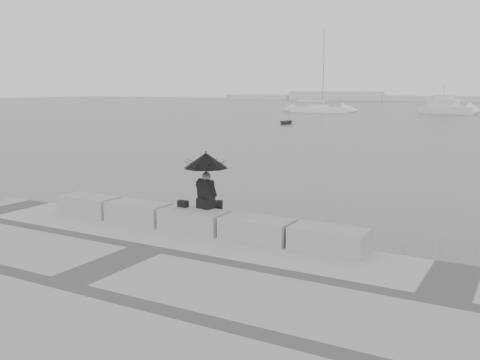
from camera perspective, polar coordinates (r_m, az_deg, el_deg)
The scene contains 11 objects.
ground at distance 13.43m, azimuth -3.83°, elevation -7.01°, with size 360.00×360.00×0.00m, color #3F4244.
stone_block_far_left at distance 15.00m, azimuth -15.78°, elevation -2.61°, with size 1.60×0.80×0.50m, color gray.
stone_block_left at distance 13.87m, azimuth -10.79°, elevation -3.41°, with size 1.60×0.80×0.50m, color gray.
stone_block_centre at distance 12.87m, azimuth -4.96°, elevation -4.30°, with size 1.60×0.80×0.50m, color gray.
stone_block_right at distance 12.02m, azimuth 1.78°, elevation -5.28°, with size 1.60×0.80×0.50m, color gray.
stone_block_far_right at distance 11.37m, azimuth 9.45°, elevation -6.31°, with size 1.60×0.80×0.50m, color gray.
seated_person at distance 12.83m, azimuth -3.68°, elevation 1.30°, with size 1.08×1.08×1.39m.
bag at distance 13.15m, azimuth -6.10°, elevation -2.54°, with size 0.25×0.14×0.16m, color black.
sailboat_left at distance 88.42m, azimuth 8.41°, elevation 7.50°, with size 9.39×4.35×12.90m.
motor_cruiser at distance 88.36m, azimuth 21.33°, elevation 7.19°, with size 8.88×5.41×4.50m.
dinghy at distance 58.76m, azimuth 4.89°, elevation 6.20°, with size 2.78×1.17×0.47m, color slate.
Camera 1 is at (7.05, -10.75, 3.87)m, focal length 40.00 mm.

